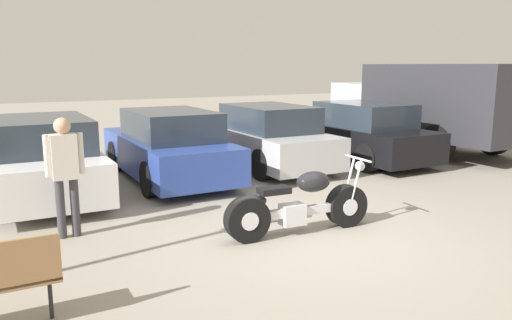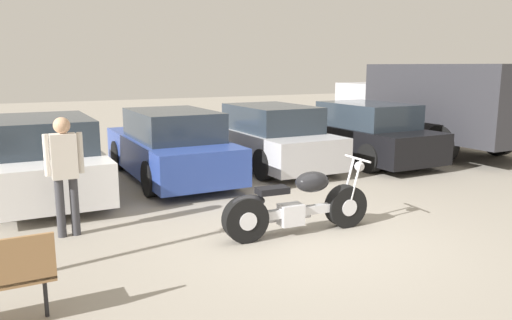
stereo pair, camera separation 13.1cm
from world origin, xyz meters
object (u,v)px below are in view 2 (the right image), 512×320
at_px(parked_car_silver, 267,138).
at_px(delivery_truck, 436,103).
at_px(parked_car_white, 46,158).
at_px(parked_car_blue, 170,146).
at_px(person_standing, 65,166).
at_px(parked_car_black, 361,133).
at_px(motorcycle, 297,206).

bearing_deg(parked_car_silver, delivery_truck, -3.45).
height_order(parked_car_white, delivery_truck, delivery_truck).
xyz_separation_m(parked_car_blue, person_standing, (-2.43, -2.89, 0.31)).
bearing_deg(parked_car_blue, delivery_truck, -0.69).
height_order(parked_car_white, parked_car_black, same).
distance_m(motorcycle, delivery_truck, 8.33).
bearing_deg(parked_car_blue, person_standing, -129.99).
bearing_deg(parked_car_black, delivery_truck, 2.83).
bearing_deg(parked_car_blue, motorcycle, -83.55).
height_order(parked_car_white, person_standing, person_standing).
bearing_deg(person_standing, delivery_truck, 15.59).
relative_size(parked_car_blue, parked_car_black, 1.00).
distance_m(motorcycle, parked_car_black, 6.04).
height_order(parked_car_silver, delivery_truck, delivery_truck).
relative_size(delivery_truck, person_standing, 3.55).
distance_m(parked_car_blue, delivery_truck, 7.64).
xyz_separation_m(motorcycle, parked_car_black, (4.45, 4.07, 0.27)).
height_order(parked_car_blue, delivery_truck, delivery_truck).
bearing_deg(parked_car_blue, parked_car_silver, 5.04).
distance_m(motorcycle, parked_car_silver, 4.94).
distance_m(parked_car_silver, person_standing, 5.81).
relative_size(parked_car_white, parked_car_silver, 1.00).
relative_size(parked_car_white, person_standing, 2.62).
relative_size(parked_car_white, parked_car_blue, 1.00).
height_order(parked_car_blue, parked_car_silver, same).
height_order(motorcycle, parked_car_silver, parked_car_silver).
height_order(delivery_truck, person_standing, delivery_truck).
relative_size(parked_car_blue, parked_car_silver, 1.00).
height_order(parked_car_white, parked_car_silver, same).
bearing_deg(delivery_truck, parked_car_black, -177.17).
height_order(parked_car_blue, person_standing, person_standing).
relative_size(parked_car_black, person_standing, 2.62).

